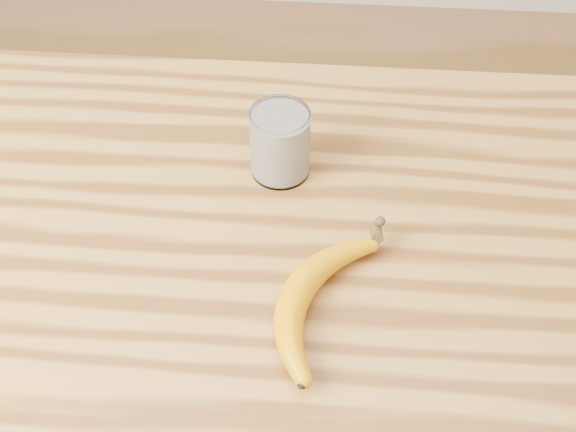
{
  "coord_description": "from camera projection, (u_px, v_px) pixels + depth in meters",
  "views": [
    {
      "loc": [
        0.02,
        -0.68,
        1.71
      ],
      "look_at": [
        -0.03,
        0.03,
        0.93
      ],
      "focal_mm": 50.0,
      "sensor_mm": 36.0,
      "label": 1
    }
  ],
  "objects": [
    {
      "name": "smoothie_glass",
      "position": [
        280.0,
        143.0,
        1.12
      ],
      "size": [
        0.08,
        0.08,
        0.11
      ],
      "color": "white",
      "rests_on": "table"
    },
    {
      "name": "banana",
      "position": [
        297.0,
        292.0,
        0.98
      ],
      "size": [
        0.22,
        0.35,
        0.04
      ],
      "primitive_type": null,
      "rotation": [
        0.0,
        0.0,
        -0.35
      ],
      "color": "#CF8400",
      "rests_on": "table"
    },
    {
      "name": "table",
      "position": [
        306.0,
        307.0,
        1.15
      ],
      "size": [
        1.2,
        0.8,
        0.9
      ],
      "color": "#A76F30",
      "rests_on": "ground"
    }
  ]
}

